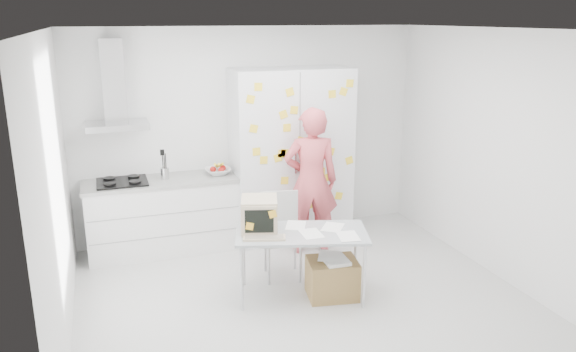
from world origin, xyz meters
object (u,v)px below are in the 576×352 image
object	(u,v)px
desk	(275,223)
cardboard_box	(332,278)
chair	(281,229)
person	(311,181)

from	to	relation	value
desk	cardboard_box	distance (m)	0.84
chair	desk	bearing A→B (deg)	-105.76
desk	cardboard_box	bearing A→B (deg)	-5.71
person	cardboard_box	bearing A→B (deg)	92.27
chair	cardboard_box	distance (m)	0.82
desk	chair	bearing A→B (deg)	80.69
desk	chair	distance (m)	0.56
person	cardboard_box	xyz separation A→B (m)	(-0.20, -1.17, -0.69)
chair	cardboard_box	world-z (taller)	chair
person	desk	world-z (taller)	person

